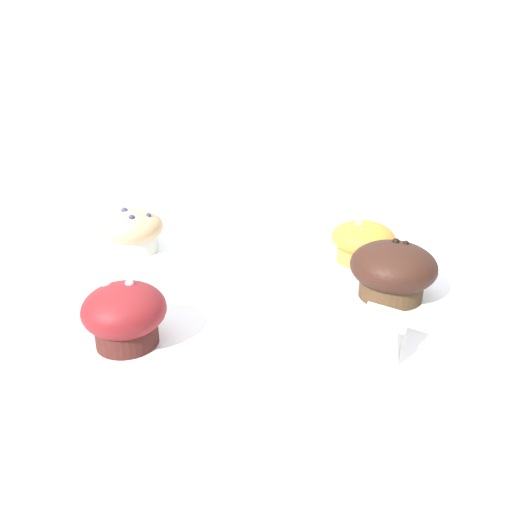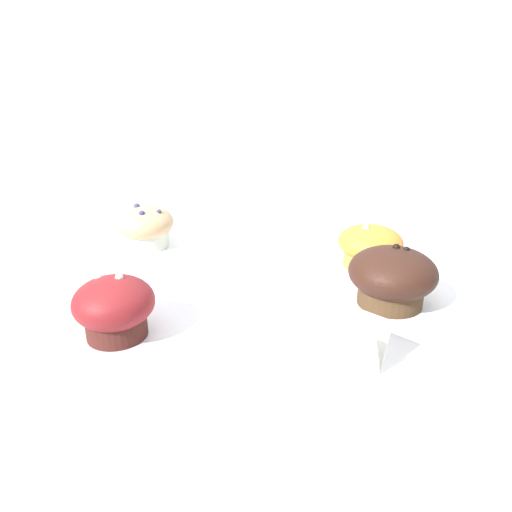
{
  "view_description": "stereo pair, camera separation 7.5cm",
  "coord_description": "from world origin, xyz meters",
  "px_view_note": "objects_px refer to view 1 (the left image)",
  "views": [
    {
      "loc": [
        -0.01,
        -0.69,
        1.26
      ],
      "look_at": [
        -0.08,
        -0.0,
        0.97
      ],
      "focal_mm": 35.0,
      "sensor_mm": 36.0,
      "label": 1
    },
    {
      "loc": [
        0.06,
        -0.68,
        1.26
      ],
      "look_at": [
        -0.08,
        -0.0,
        0.97
      ],
      "focal_mm": 35.0,
      "sensor_mm": 36.0,
      "label": 2
    }
  ],
  "objects_px": {
    "muffin_front_center": "(393,270)",
    "muffin_back_right": "(133,231)",
    "muffin_back_left": "(125,314)",
    "muffin_front_left": "(363,242)"
  },
  "relations": [
    {
      "from": "muffin_front_center",
      "to": "muffin_back_right",
      "type": "height_order",
      "value": "muffin_front_center"
    },
    {
      "from": "muffin_back_right",
      "to": "muffin_back_left",
      "type": "bearing_deg",
      "value": -73.01
    },
    {
      "from": "muffin_back_right",
      "to": "muffin_front_left",
      "type": "bearing_deg",
      "value": -0.71
    },
    {
      "from": "muffin_back_left",
      "to": "muffin_front_left",
      "type": "xyz_separation_m",
      "value": [
        0.31,
        0.29,
        -0.0
      ]
    },
    {
      "from": "muffin_front_left",
      "to": "muffin_back_left",
      "type": "bearing_deg",
      "value": -137.16
    },
    {
      "from": "muffin_back_left",
      "to": "muffin_front_left",
      "type": "distance_m",
      "value": 0.42
    },
    {
      "from": "muffin_back_left",
      "to": "muffin_front_center",
      "type": "bearing_deg",
      "value": 25.1
    },
    {
      "from": "muffin_front_left",
      "to": "muffin_front_center",
      "type": "bearing_deg",
      "value": -76.7
    },
    {
      "from": "muffin_back_right",
      "to": "muffin_front_left",
      "type": "distance_m",
      "value": 0.4
    },
    {
      "from": "muffin_back_left",
      "to": "muffin_back_right",
      "type": "relative_size",
      "value": 0.95
    }
  ]
}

